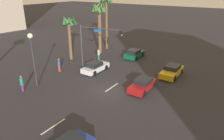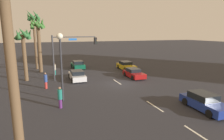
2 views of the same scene
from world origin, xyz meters
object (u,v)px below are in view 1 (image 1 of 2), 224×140
object	(u,v)px
car_1	(143,85)
palm_tree_0	(99,17)
car_0	(95,67)
streetlamp	(32,50)
traffic_signal	(95,40)
palm_tree_1	(106,7)
car_4	(134,54)
pedestrian_1	(59,65)
car_3	(172,71)
palm_tree_3	(70,27)
pedestrian_2	(99,54)
pedestrian_0	(22,83)

from	to	relation	value
car_1	palm_tree_0	distance (m)	15.94
car_0	streetlamp	size ratio (longest dim) A/B	0.67
traffic_signal	palm_tree_1	size ratio (longest dim) A/B	0.63
car_4	pedestrian_1	distance (m)	12.29
car_3	car_4	size ratio (longest dim) A/B	1.10
car_3	streetlamp	xyz separation A→B (m)	(-11.71, 11.77, 3.69)
car_3	palm_tree_3	world-z (taller)	palm_tree_3
car_4	palm_tree_0	xyz separation A→B (m)	(-1.09, 6.13, 5.53)
pedestrian_2	palm_tree_1	size ratio (longest dim) A/B	0.18
car_1	palm_tree_0	world-z (taller)	palm_tree_0
car_1	pedestrian_2	size ratio (longest dim) A/B	2.26
pedestrian_0	palm_tree_1	world-z (taller)	palm_tree_1
car_4	palm_tree_0	distance (m)	8.33
traffic_signal	car_1	bearing A→B (deg)	-105.58
car_1	palm_tree_3	world-z (taller)	palm_tree_3
traffic_signal	streetlamp	bearing A→B (deg)	166.86
streetlamp	pedestrian_2	bearing A→B (deg)	-0.21
car_3	car_4	distance (m)	8.51
pedestrian_2	traffic_signal	bearing A→B (deg)	-149.11
car_0	palm_tree_0	size ratio (longest dim) A/B	0.48
palm_tree_0	car_0	bearing A→B (deg)	-147.43
pedestrian_2	streetlamp	bearing A→B (deg)	179.79
pedestrian_0	pedestrian_1	distance (m)	6.40
car_1	palm_tree_1	distance (m)	18.50
traffic_signal	car_4	bearing A→B (deg)	-17.34
traffic_signal	palm_tree_3	bearing A→B (deg)	80.05
pedestrian_1	streetlamp	bearing A→B (deg)	-163.82
car_4	palm_tree_1	world-z (taller)	palm_tree_1
traffic_signal	pedestrian_1	distance (m)	5.88
car_4	traffic_signal	size ratio (longest dim) A/B	0.65
pedestrian_2	palm_tree_3	world-z (taller)	palm_tree_3
traffic_signal	pedestrian_0	bearing A→B (deg)	166.82
car_0	traffic_signal	xyz separation A→B (m)	(0.97, 0.67, 3.48)
car_0	palm_tree_0	distance (m)	10.09
pedestrian_1	palm_tree_3	xyz separation A→B (m)	(4.68, 2.23, 4.08)
car_3	pedestrian_1	distance (m)	14.89
palm_tree_0	palm_tree_1	xyz separation A→B (m)	(2.86, 0.59, 1.32)
car_1	pedestrian_2	bearing A→B (deg)	61.72
car_3	palm_tree_1	size ratio (longest dim) A/B	0.45
car_4	car_1	bearing A→B (deg)	-147.24
car_4	pedestrian_1	size ratio (longest dim) A/B	2.19
car_0	pedestrian_0	distance (m)	9.55
car_1	traffic_signal	xyz separation A→B (m)	(2.35, 8.42, 3.50)
pedestrian_0	traffic_signal	bearing A→B (deg)	-13.18
pedestrian_1	palm_tree_1	xyz separation A→B (m)	(12.70, 1.13, 6.51)
car_0	car_1	xyz separation A→B (m)	(-1.38, -7.76, -0.02)
palm_tree_0	palm_tree_3	distance (m)	5.54
streetlamp	pedestrian_0	distance (m)	3.75
traffic_signal	car_0	bearing A→B (deg)	-145.47
car_0	palm_tree_1	distance (m)	13.14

